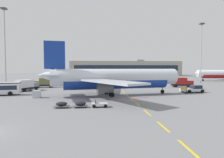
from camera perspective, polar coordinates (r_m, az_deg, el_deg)
The scene contains 13 objects.
ground at distance 66.94m, azimuth 21.45°, elevation -2.58°, with size 400.00×400.00×0.00m, color slate.
apron_paint_markings at distance 57.01m, azimuth 2.83°, elevation -3.31°, with size 8.00×95.06×0.01m.
airliner_foreground at distance 46.82m, azimuth 0.72°, elevation 0.15°, with size 34.71×34.06×12.20m.
pushback_tug at distance 56.69m, azimuth 22.08°, elevation -2.66°, with size 6.42×4.04×2.08m.
catering_truck at distance 71.55m, azimuth 19.13°, elevation -0.86°, with size 7.25×3.37×3.14m.
fuel_service_truck at distance 61.12m, azimuth -23.14°, elevation -1.58°, with size 5.26×7.34×3.14m.
ground_power_truck at distance 69.94m, azimuth -18.55°, elevation -0.94°, with size 7.16×3.07×3.14m.
baggage_train at distance 33.00m, azimuth -8.91°, elevation -7.11°, with size 8.62×1.64×1.14m.
ground_crew_worker at distance 52.76m, azimuth 20.42°, elevation -3.00°, with size 0.35×0.63×1.65m.
uld_cargo_container at distance 46.21m, azimuth -20.60°, elevation -4.01°, with size 1.77×1.73×1.60m.
apron_light_mast_near at distance 81.61m, azimuth -28.20°, elevation 10.16°, with size 1.80×1.80×27.53m.
apron_light_mast_far at distance 94.49m, azimuth 24.05°, elevation 8.54°, with size 1.80×1.80×25.45m.
terminal_satellite at distance 169.71m, azimuth 3.58°, elevation 2.95°, with size 88.46×27.95×13.59m.
Camera 1 is at (10.81, -19.91, 6.34)m, focal length 32.13 mm.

